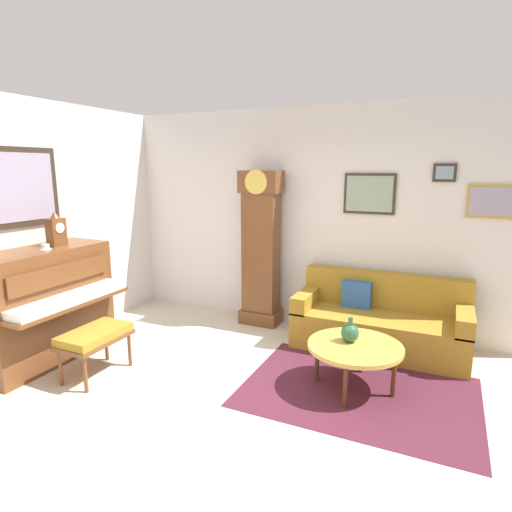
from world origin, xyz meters
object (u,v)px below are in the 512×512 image
Objects in this scene: piano_bench at (95,337)px; grandfather_clock at (261,253)px; couch at (380,322)px; mantel_clock at (56,230)px; coffee_table at (355,348)px; piano at (44,305)px; teacup at (46,248)px; green_jug at (350,333)px.

grandfather_clock reaches higher than piano_bench.
couch reaches higher than piano_bench.
grandfather_clock is 2.44m from mantel_clock.
piano_bench is at bearing -161.37° from coffee_table.
piano is 2.06× the size of piano_bench.
grandfather_clock is 17.50× the size of teacup.
piano reaches higher than green_jug.
teacup is (-3.08, -0.72, 0.83)m from coffee_table.
coffee_table is (-0.07, -1.07, 0.10)m from couch.
couch is at bearing 25.87° from mantel_clock.
green_jug reaches higher than coffee_table.
couch is (2.47, 1.88, -0.09)m from piano_bench.
teacup reaches higher than piano_bench.
piano is 3.72m from couch.
mantel_clock reaches higher than teacup.
teacup is at bearing -166.84° from coffee_table.
piano is at bearing -150.83° from couch.
teacup is at bearing -150.37° from couch.
green_jug is (3.02, 0.77, -0.71)m from teacup.
coffee_table is (1.51, -1.23, -0.55)m from grandfather_clock.
piano is at bearing -130.23° from grandfather_clock.
mantel_clock is at bearing -171.04° from coffee_table.
teacup is (-3.15, -1.79, 0.93)m from couch.
grandfather_clock is at bearing 140.79° from coffee_table.
green_jug is at bearing 14.29° from teacup.
piano_bench is at bearing -142.71° from couch.
couch is 7.92× the size of green_jug.
couch is at bearing 37.29° from piano_bench.
couch reaches higher than green_jug.
grandfather_clock is 1.92m from green_jug.
green_jug is at bearing 10.00° from mantel_clock.
mantel_clock is at bearing 89.43° from piano.
grandfather_clock is at bearing 49.77° from piano.
mantel_clock reaches higher than piano.
coffee_table is at bearing 13.10° from piano.
couch is 3.76m from mantel_clock.
grandfather_clock reaches higher than piano.
mantel_clock is at bearing 111.61° from teacup.
teacup is (-1.58, -1.95, 0.28)m from grandfather_clock.
grandfather_clock is 1.07× the size of couch.
couch is at bearing 29.63° from teacup.
piano is at bearing 174.73° from piano_bench.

